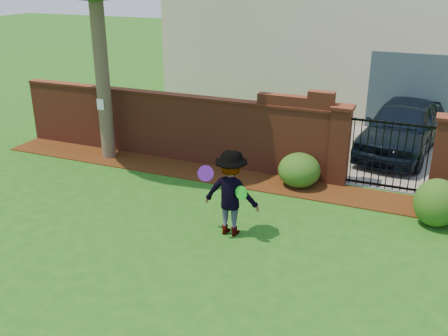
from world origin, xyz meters
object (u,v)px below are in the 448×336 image
at_px(car, 400,129).
at_px(man, 230,194).
at_px(frisbee_green, 241,193).
at_px(frisbee_purple, 206,173).

distance_m(car, man, 6.36).
height_order(man, frisbee_green, man).
bearing_deg(man, frisbee_purple, 44.39).
xyz_separation_m(car, man, (-2.52, -5.84, 0.10)).
bearing_deg(car, frisbee_purple, -106.14).
distance_m(frisbee_purple, frisbee_green, 0.73).
bearing_deg(car, frisbee_green, -101.66).
height_order(frisbee_purple, frisbee_green, frisbee_purple).
bearing_deg(man, frisbee_green, 146.60).
xyz_separation_m(car, frisbee_green, (-2.23, -6.03, 0.24)).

